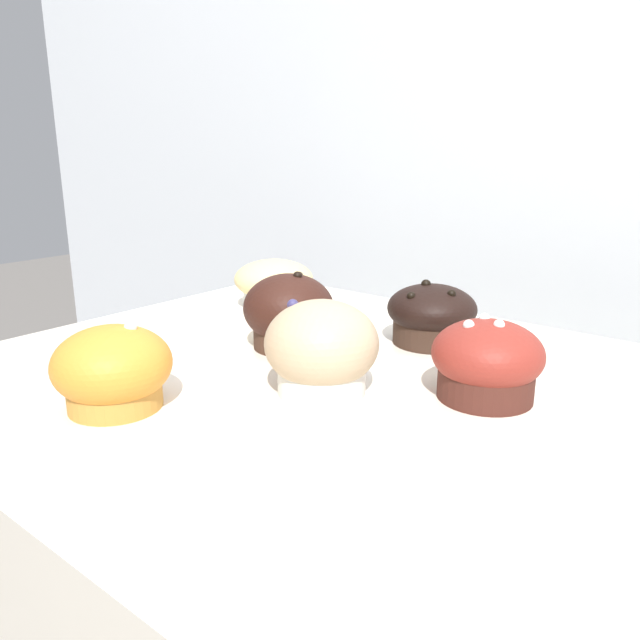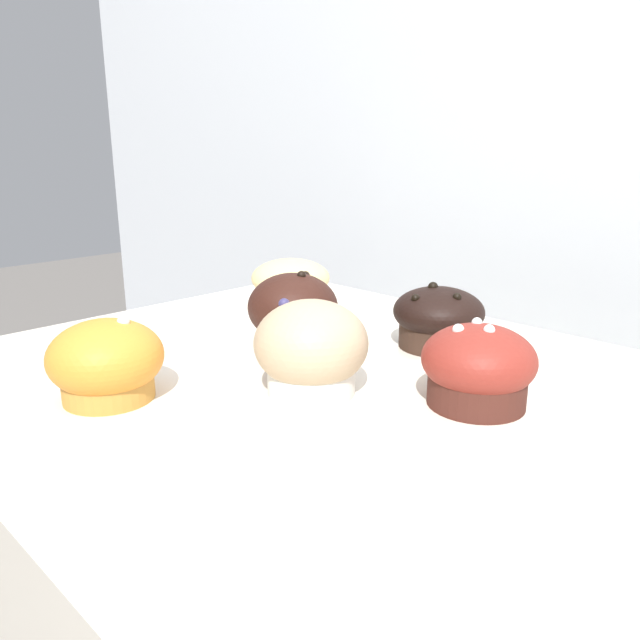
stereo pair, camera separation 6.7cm
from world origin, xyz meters
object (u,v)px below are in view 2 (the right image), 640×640
muffin_front_center (311,350)px  muffin_front_right (293,312)px  muffin_back_left (438,318)px  muffin_back_center (106,362)px  muffin_back_right (478,367)px  muffin_front_left (291,282)px

muffin_front_center → muffin_front_right: (-0.12, 0.08, -0.00)m
muffin_back_left → muffin_front_right: (-0.12, -0.12, 0.01)m
muffin_back_left → muffin_back_center: muffin_back_center is taller
muffin_front_right → muffin_back_center: 0.23m
muffin_back_left → muffin_back_right: (0.12, -0.11, 0.00)m
muffin_back_left → muffin_front_right: 0.17m
muffin_front_left → muffin_back_center: size_ratio=1.07×
muffin_front_center → muffin_back_left: muffin_front_center is taller
muffin_back_left → muffin_back_center: 0.37m
muffin_front_right → muffin_back_center: (-0.01, -0.23, -0.01)m
muffin_front_center → muffin_front_left: size_ratio=0.95×
muffin_back_right → muffin_front_right: 0.24m
muffin_front_left → muffin_back_center: muffin_back_center is taller
muffin_front_center → muffin_back_right: size_ratio=1.05×
muffin_back_left → muffin_front_left: (-0.26, 0.01, 0.00)m
muffin_back_center → muffin_front_left: bearing=110.7°
muffin_front_center → muffin_back_right: 0.15m
muffin_back_left → muffin_front_right: muffin_front_right is taller
muffin_front_center → muffin_front_right: 0.14m
muffin_front_left → muffin_front_right: bearing=-41.4°
muffin_front_center → muffin_back_right: muffin_front_center is taller
muffin_back_right → muffin_front_right: bearing=-179.3°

